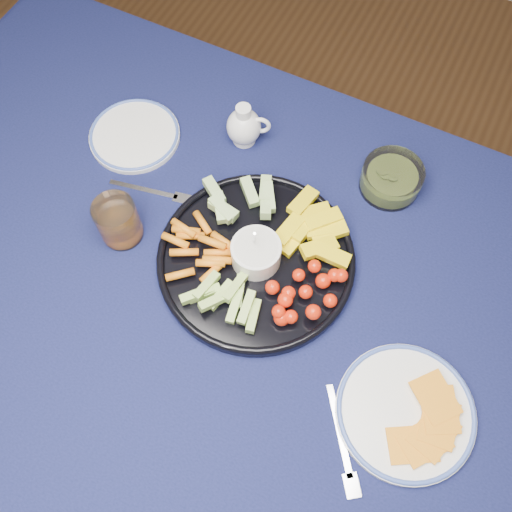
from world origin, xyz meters
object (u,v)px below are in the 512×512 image
at_px(dining_table, 238,313).
at_px(juice_tumbler, 119,223).
at_px(cheese_plate, 406,412).
at_px(crudite_platter, 255,257).
at_px(side_plate_extra, 135,135).
at_px(pickle_bowl, 391,179).
at_px(creamer_pitcher, 244,126).

distance_m(dining_table, juice_tumbler, 0.29).
bearing_deg(cheese_plate, crudite_platter, 158.17).
xyz_separation_m(juice_tumbler, side_plate_extra, (-0.10, 0.21, -0.03)).
height_order(cheese_plate, juice_tumbler, juice_tumbler).
bearing_deg(crudite_platter, juice_tumbler, -166.78).
xyz_separation_m(pickle_bowl, side_plate_extra, (-0.52, -0.12, -0.02)).
distance_m(crudite_platter, juice_tumbler, 0.26).
xyz_separation_m(creamer_pitcher, pickle_bowl, (0.31, 0.03, -0.02)).
relative_size(cheese_plate, juice_tumbler, 2.46).
height_order(crudite_platter, creamer_pitcher, crudite_platter).
xyz_separation_m(crudite_platter, pickle_bowl, (0.16, 0.27, 0.00)).
bearing_deg(creamer_pitcher, crudite_platter, -58.88).
xyz_separation_m(creamer_pitcher, juice_tumbler, (-0.11, -0.31, -0.00)).
bearing_deg(crudite_platter, pickle_bowl, 58.66).
bearing_deg(pickle_bowl, crudite_platter, -121.34).
xyz_separation_m(dining_table, creamer_pitcher, (-0.15, 0.32, 0.13)).
xyz_separation_m(dining_table, cheese_plate, (0.35, -0.06, 0.10)).
relative_size(crudite_platter, creamer_pitcher, 3.74).
bearing_deg(side_plate_extra, juice_tumbler, -63.86).
height_order(dining_table, creamer_pitcher, creamer_pitcher).
bearing_deg(cheese_plate, side_plate_extra, 157.95).
distance_m(creamer_pitcher, side_plate_extra, 0.23).
bearing_deg(juice_tumbler, side_plate_extra, 116.14).
relative_size(dining_table, juice_tumbler, 17.62).
relative_size(creamer_pitcher, juice_tumbler, 1.05).
height_order(dining_table, pickle_bowl, pickle_bowl).
distance_m(creamer_pitcher, cheese_plate, 0.63).
bearing_deg(pickle_bowl, juice_tumbler, -141.84).
xyz_separation_m(pickle_bowl, juice_tumbler, (-0.42, -0.33, 0.02)).
relative_size(crudite_platter, cheese_plate, 1.59).
height_order(dining_table, side_plate_extra, side_plate_extra).
relative_size(dining_table, crudite_platter, 4.50).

